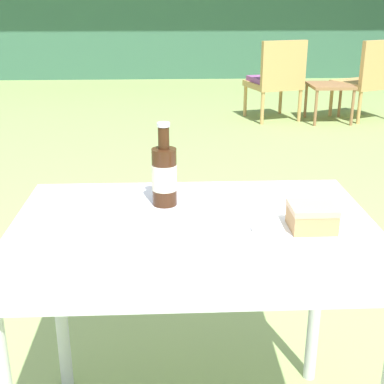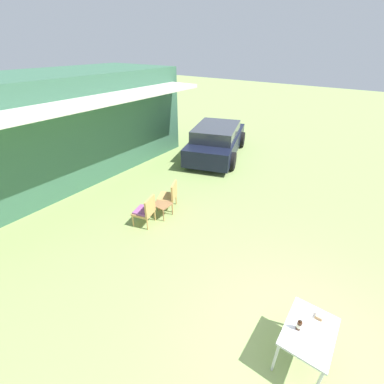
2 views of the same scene
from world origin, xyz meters
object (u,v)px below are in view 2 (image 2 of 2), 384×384
(garden_side_table, at_px, (162,205))
(cake_on_plate, at_px, (319,318))
(parked_car, at_px, (217,140))
(wicker_chair_cushioned, at_px, (145,210))
(cola_bottle_near, at_px, (299,325))
(patio_table, at_px, (309,334))
(wicker_chair_plain, at_px, (170,195))

(garden_side_table, xyz_separation_m, cake_on_plate, (-1.34, -4.26, 0.39))
(garden_side_table, bearing_deg, parked_car, 13.40)
(parked_car, distance_m, wicker_chair_cushioned, 5.36)
(garden_side_table, bearing_deg, cola_bottle_near, -112.34)
(cola_bottle_near, bearing_deg, patio_table, -63.74)
(cake_on_plate, xyz_separation_m, cola_bottle_near, (-0.33, 0.20, 0.06))
(parked_car, relative_size, cola_bottle_near, 20.32)
(patio_table, distance_m, cola_bottle_near, 0.23)
(wicker_chair_cushioned, relative_size, cake_on_plate, 3.64)
(garden_side_table, relative_size, patio_table, 0.51)
(wicker_chair_plain, height_order, cola_bottle_near, cola_bottle_near)
(garden_side_table, xyz_separation_m, patio_table, (-1.60, -4.21, 0.29))
(wicker_chair_cushioned, distance_m, cake_on_plate, 4.43)
(wicker_chair_cushioned, height_order, cake_on_plate, wicker_chair_cushioned)
(patio_table, height_order, cola_bottle_near, cola_bottle_near)
(parked_car, relative_size, wicker_chair_plain, 5.56)
(parked_car, bearing_deg, garden_side_table, 174.77)
(wicker_chair_cushioned, height_order, cola_bottle_near, cola_bottle_near)
(wicker_chair_plain, xyz_separation_m, patio_table, (-2.02, -4.28, 0.18))
(parked_car, xyz_separation_m, wicker_chair_cushioned, (-5.25, -1.03, -0.21))
(parked_car, xyz_separation_m, garden_side_table, (-4.71, -1.12, -0.31))
(wicker_chair_plain, bearing_deg, parked_car, 168.87)
(wicker_chair_plain, distance_m, garden_side_table, 0.44)
(cake_on_plate, bearing_deg, wicker_chair_plain, 67.93)
(wicker_chair_cushioned, relative_size, wicker_chair_plain, 1.00)
(parked_car, relative_size, patio_table, 5.05)
(wicker_chair_cushioned, relative_size, patio_table, 0.91)
(wicker_chair_cushioned, xyz_separation_m, patio_table, (-1.06, -4.30, 0.19))
(parked_car, bearing_deg, cake_on_plate, -156.95)
(cake_on_plate, bearing_deg, patio_table, 168.30)
(wicker_chair_cushioned, height_order, wicker_chair_plain, same)
(patio_table, bearing_deg, wicker_chair_plain, 64.75)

